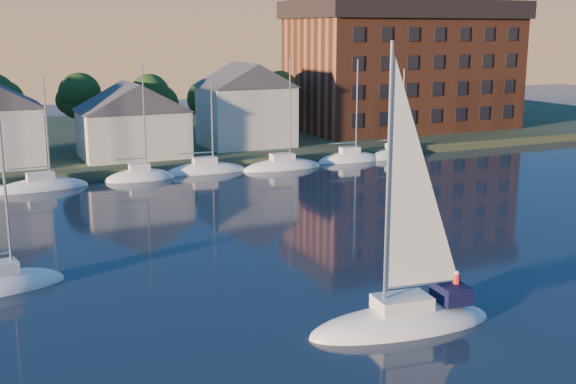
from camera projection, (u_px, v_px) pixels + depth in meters
shoreline_land at (148, 140)px, 97.46m from camera, size 160.00×50.00×2.00m
wooden_dock at (201, 169)px, 77.12m from camera, size 120.00×3.00×1.00m
clubhouse_centre at (132, 119)px, 77.94m from camera, size 11.55×8.40×8.08m
clubhouse_east at (246, 104)px, 85.29m from camera, size 10.50×8.40×9.80m
condo_block at (403, 65)px, 100.42m from camera, size 31.00×17.00×17.40m
tree_line at (187, 93)px, 86.10m from camera, size 93.40×5.40×8.90m
moored_fleet at (133, 179)px, 71.15m from camera, size 71.50×2.40×12.05m
hero_sailboat at (404, 315)px, 35.91m from camera, size 10.10×4.20×15.14m
drifting_sailboat_left at (0, 288)px, 41.12m from camera, size 7.66×3.64×11.51m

